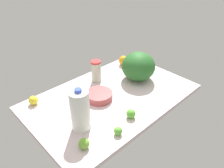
% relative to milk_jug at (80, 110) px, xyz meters
% --- Properties ---
extents(countertop, '(1.20, 0.76, 0.03)m').
position_rel_milk_jug_xyz_m(countertop, '(0.36, 0.11, -0.15)').
color(countertop, silver).
rests_on(countertop, ground).
extents(milk_jug, '(0.11, 0.11, 0.28)m').
position_rel_milk_jug_xyz_m(milk_jug, '(0.00, 0.00, 0.00)').
color(milk_jug, white).
rests_on(milk_jug, countertop).
extents(watermelon, '(0.27, 0.27, 0.23)m').
position_rel_milk_jug_xyz_m(watermelon, '(0.67, 0.14, -0.02)').
color(watermelon, '#286628').
rests_on(watermelon, countertop).
extents(tumbler_cup, '(0.08, 0.08, 0.18)m').
position_rel_milk_jug_xyz_m(tumbler_cup, '(0.41, 0.34, -0.04)').
color(tumbler_cup, beige).
rests_on(tumbler_cup, countertop).
extents(mixing_bowl, '(0.19, 0.19, 0.05)m').
position_rel_milk_jug_xyz_m(mixing_bowl, '(0.27, 0.15, -0.11)').
color(mixing_bowl, '#A24646').
rests_on(mixing_bowl, countertop).
extents(lime_by_jug, '(0.06, 0.06, 0.06)m').
position_rel_milk_jug_xyz_m(lime_by_jug, '(0.28, -0.14, -0.10)').
color(lime_by_jug, '#5CB837').
rests_on(lime_by_jug, countertop).
extents(orange_far_back, '(0.09, 0.09, 0.09)m').
position_rel_milk_jug_xyz_m(orange_far_back, '(0.76, 0.39, -0.09)').
color(orange_far_back, orange).
rests_on(orange_far_back, countertop).
extents(lemon_beside_bowl, '(0.06, 0.06, 0.06)m').
position_rel_milk_jug_xyz_m(lemon_beside_bowl, '(-0.10, 0.41, -0.10)').
color(lemon_beside_bowl, yellow).
rests_on(lemon_beside_bowl, countertop).
extents(lime_loose, '(0.05, 0.05, 0.05)m').
position_rel_milk_jug_xyz_m(lime_loose, '(0.12, -0.19, -0.11)').
color(lime_loose, '#63BA3C').
rests_on(lime_loose, countertop).
extents(lime_near_front, '(0.06, 0.06, 0.06)m').
position_rel_milk_jug_xyz_m(lime_near_front, '(-0.08, -0.14, -0.10)').
color(lime_near_front, '#6EAC35').
rests_on(lime_near_front, countertop).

